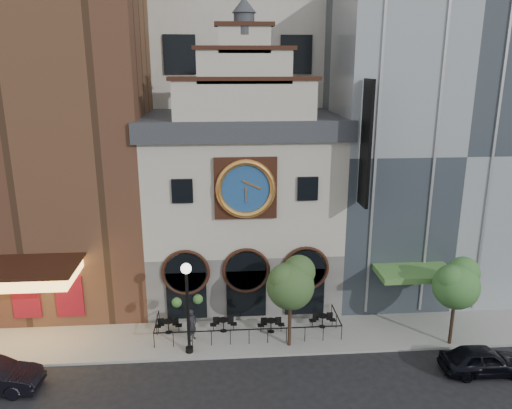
{
  "coord_description": "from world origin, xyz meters",
  "views": [
    {
      "loc": [
        -1.52,
        -23.72,
        15.47
      ],
      "look_at": [
        0.76,
        6.0,
        6.97
      ],
      "focal_mm": 35.0,
      "sensor_mm": 36.0,
      "label": 1
    }
  ],
  "objects_px": {
    "car_right": "(483,360)",
    "bistro_3": "(322,320)",
    "bistro_2": "(271,325)",
    "lamppost": "(187,298)",
    "bistro_0": "(168,326)",
    "tree_left": "(291,282)",
    "pedestrian": "(192,325)",
    "tree_right": "(457,283)",
    "bistro_1": "(223,324)"
  },
  "relations": [
    {
      "from": "lamppost",
      "to": "tree_left",
      "type": "relative_size",
      "value": 1.0
    },
    {
      "from": "bistro_1",
      "to": "bistro_2",
      "type": "bearing_deg",
      "value": -5.99
    },
    {
      "from": "bistro_1",
      "to": "lamppost",
      "type": "height_order",
      "value": "lamppost"
    },
    {
      "from": "bistro_0",
      "to": "bistro_1",
      "type": "height_order",
      "value": "same"
    },
    {
      "from": "bistro_0",
      "to": "tree_left",
      "type": "xyz_separation_m",
      "value": [
        6.94,
        -1.82,
        3.38
      ]
    },
    {
      "from": "lamppost",
      "to": "bistro_2",
      "type": "bearing_deg",
      "value": 5.85
    },
    {
      "from": "bistro_3",
      "to": "tree_left",
      "type": "relative_size",
      "value": 0.3
    },
    {
      "from": "pedestrian",
      "to": "lamppost",
      "type": "distance_m",
      "value": 2.62
    },
    {
      "from": "tree_left",
      "to": "bistro_1",
      "type": "bearing_deg",
      "value": 154.87
    },
    {
      "from": "bistro_3",
      "to": "car_right",
      "type": "xyz_separation_m",
      "value": [
        7.35,
        -4.97,
        0.13
      ]
    },
    {
      "from": "bistro_0",
      "to": "car_right",
      "type": "bearing_deg",
      "value": -16.88
    },
    {
      "from": "car_right",
      "to": "tree_right",
      "type": "relative_size",
      "value": 0.86
    },
    {
      "from": "bistro_0",
      "to": "bistro_2",
      "type": "bearing_deg",
      "value": -3.47
    },
    {
      "from": "car_right",
      "to": "tree_right",
      "type": "bearing_deg",
      "value": 11.39
    },
    {
      "from": "lamppost",
      "to": "car_right",
      "type": "bearing_deg",
      "value": -25.57
    },
    {
      "from": "bistro_2",
      "to": "car_right",
      "type": "distance_m",
      "value": 11.47
    },
    {
      "from": "pedestrian",
      "to": "bistro_1",
      "type": "bearing_deg",
      "value": -29.61
    },
    {
      "from": "lamppost",
      "to": "tree_right",
      "type": "relative_size",
      "value": 1.03
    },
    {
      "from": "bistro_3",
      "to": "bistro_0",
      "type": "bearing_deg",
      "value": 179.75
    },
    {
      "from": "bistro_2",
      "to": "bistro_3",
      "type": "relative_size",
      "value": 1.0
    },
    {
      "from": "bistro_0",
      "to": "bistro_3",
      "type": "xyz_separation_m",
      "value": [
        9.16,
        -0.04,
        0.0
      ]
    },
    {
      "from": "tree_right",
      "to": "lamppost",
      "type": "bearing_deg",
      "value": 179.28
    },
    {
      "from": "bistro_2",
      "to": "lamppost",
      "type": "distance_m",
      "value": 5.73
    },
    {
      "from": "pedestrian",
      "to": "bistro_3",
      "type": "bearing_deg",
      "value": -47.9
    },
    {
      "from": "pedestrian",
      "to": "bistro_0",
      "type": "bearing_deg",
      "value": 94.18
    },
    {
      "from": "tree_right",
      "to": "bistro_0",
      "type": "bearing_deg",
      "value": 171.75
    },
    {
      "from": "bistro_3",
      "to": "car_right",
      "type": "relative_size",
      "value": 0.36
    },
    {
      "from": "bistro_2",
      "to": "car_right",
      "type": "xyz_separation_m",
      "value": [
        10.49,
        -4.64,
        0.13
      ]
    },
    {
      "from": "bistro_2",
      "to": "tree_left",
      "type": "height_order",
      "value": "tree_left"
    },
    {
      "from": "car_right",
      "to": "bistro_3",
      "type": "bearing_deg",
      "value": 57.32
    },
    {
      "from": "bistro_0",
      "to": "bistro_1",
      "type": "distance_m",
      "value": 3.22
    },
    {
      "from": "bistro_2",
      "to": "lamppost",
      "type": "xyz_separation_m",
      "value": [
        -4.69,
        -1.78,
        2.77
      ]
    },
    {
      "from": "car_right",
      "to": "pedestrian",
      "type": "xyz_separation_m",
      "value": [
        -15.07,
        4.12,
        0.35
      ]
    },
    {
      "from": "car_right",
      "to": "pedestrian",
      "type": "distance_m",
      "value": 15.63
    },
    {
      "from": "bistro_1",
      "to": "lamppost",
      "type": "relative_size",
      "value": 0.3
    },
    {
      "from": "car_right",
      "to": "tree_right",
      "type": "xyz_separation_m",
      "value": [
        -0.47,
        2.68,
        3.13
      ]
    },
    {
      "from": "bistro_2",
      "to": "tree_left",
      "type": "bearing_deg",
      "value": -57.52
    },
    {
      "from": "car_right",
      "to": "tree_left",
      "type": "bearing_deg",
      "value": 72.92
    },
    {
      "from": "bistro_0",
      "to": "bistro_1",
      "type": "relative_size",
      "value": 1.0
    },
    {
      "from": "bistro_1",
      "to": "car_right",
      "type": "xyz_separation_m",
      "value": [
        13.29,
        -4.94,
        0.13
      ]
    },
    {
      "from": "lamppost",
      "to": "tree_right",
      "type": "bearing_deg",
      "value": -15.6
    },
    {
      "from": "bistro_1",
      "to": "tree_left",
      "type": "bearing_deg",
      "value": -25.13
    },
    {
      "from": "bistro_2",
      "to": "pedestrian",
      "type": "height_order",
      "value": "pedestrian"
    },
    {
      "from": "bistro_1",
      "to": "pedestrian",
      "type": "distance_m",
      "value": 2.02
    },
    {
      "from": "bistro_3",
      "to": "lamppost",
      "type": "bearing_deg",
      "value": -164.98
    },
    {
      "from": "bistro_2",
      "to": "tree_right",
      "type": "height_order",
      "value": "tree_right"
    },
    {
      "from": "pedestrian",
      "to": "tree_right",
      "type": "relative_size",
      "value": 0.37
    },
    {
      "from": "lamppost",
      "to": "tree_left",
      "type": "xyz_separation_m",
      "value": [
        5.62,
        0.33,
        0.6
      ]
    },
    {
      "from": "bistro_3",
      "to": "pedestrian",
      "type": "xyz_separation_m",
      "value": [
        -7.72,
        -0.85,
        0.48
      ]
    },
    {
      "from": "bistro_2",
      "to": "bistro_0",
      "type": "bearing_deg",
      "value": 176.53
    }
  ]
}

